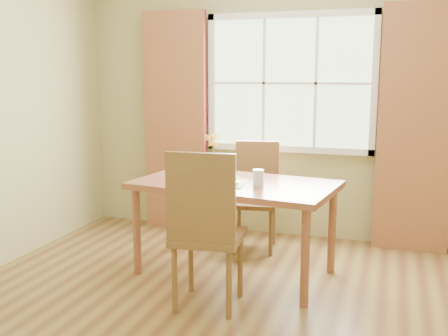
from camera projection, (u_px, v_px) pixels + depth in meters
room at (232, 113)px, 3.26m from camera, size 4.24×3.84×2.74m
window at (290, 83)px, 4.98m from camera, size 1.62×0.06×1.32m
curtain_left at (175, 123)px, 5.32m from camera, size 0.65×0.08×2.20m
curtain_right at (416, 130)px, 4.62m from camera, size 0.65×0.08×2.20m
dining_table at (235, 191)px, 4.13m from camera, size 1.65×1.07×0.75m
chair_near at (205, 225)px, 3.47m from camera, size 0.50×0.50×1.10m
chair_far at (256, 190)px, 4.81m from camera, size 0.46×0.46×0.98m
placemat at (216, 183)px, 4.06m from camera, size 0.48×0.38×0.01m
plate at (221, 181)px, 4.07m from camera, size 0.34×0.34×0.01m
croissant_sandwich at (221, 174)px, 3.99m from camera, size 0.18×0.13×0.13m
water_glass at (258, 178)px, 3.95m from camera, size 0.08×0.08×0.13m
flower_vase at (212, 150)px, 4.41m from camera, size 0.14×0.14×0.34m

